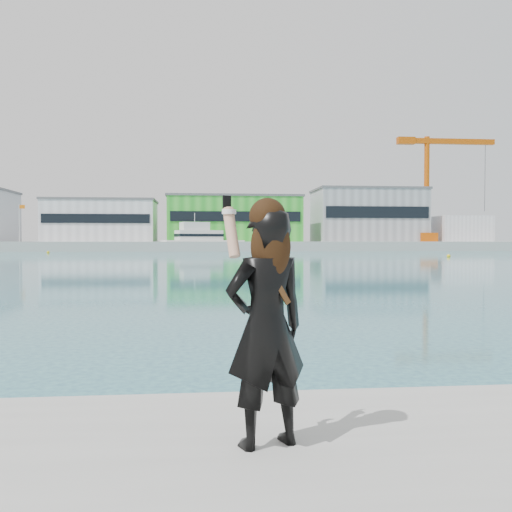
# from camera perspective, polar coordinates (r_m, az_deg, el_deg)

# --- Properties ---
(far_quay) EXTENTS (320.00, 40.00, 2.00)m
(far_quay) POSITION_cam_1_polar(r_m,az_deg,el_deg) (134.39, -5.71, 1.03)
(far_quay) COLOR #9E9E99
(far_quay) RESTS_ON ground
(warehouse_white) EXTENTS (24.48, 15.35, 9.50)m
(warehouse_white) POSITION_cam_1_polar(r_m,az_deg,el_deg) (134.23, -15.17, 3.44)
(warehouse_white) COLOR silver
(warehouse_white) RESTS_ON far_quay
(warehouse_green) EXTENTS (30.60, 16.36, 10.50)m
(warehouse_green) POSITION_cam_1_polar(r_m,az_deg,el_deg) (132.71, -2.25, 3.73)
(warehouse_green) COLOR green
(warehouse_green) RESTS_ON far_quay
(warehouse_grey_right) EXTENTS (25.50, 15.35, 12.50)m
(warehouse_grey_right) POSITION_cam_1_polar(r_m,az_deg,el_deg) (138.45, 11.12, 4.03)
(warehouse_grey_right) COLOR gray
(warehouse_grey_right) RESTS_ON far_quay
(ancillary_shed) EXTENTS (12.00, 10.00, 6.00)m
(ancillary_shed) POSITION_cam_1_polar(r_m,az_deg,el_deg) (144.47, 19.73, 2.57)
(ancillary_shed) COLOR silver
(ancillary_shed) RESTS_ON far_quay
(dock_crane) EXTENTS (23.00, 4.00, 24.00)m
(dock_crane) POSITION_cam_1_polar(r_m,az_deg,el_deg) (137.78, 17.16, 6.83)
(dock_crane) COLOR #D9580C
(dock_crane) RESTS_ON far_quay
(flagpole_left) EXTENTS (1.28, 0.16, 8.00)m
(flagpole_left) POSITION_cam_1_polar(r_m,az_deg,el_deg) (131.01, -22.56, 3.32)
(flagpole_left) COLOR silver
(flagpole_left) RESTS_ON far_quay
(flagpole_right) EXTENTS (1.28, 0.16, 8.00)m
(flagpole_right) POSITION_cam_1_polar(r_m,az_deg,el_deg) (127.41, 4.29, 3.49)
(flagpole_right) COLOR silver
(flagpole_right) RESTS_ON far_quay
(motor_yacht) EXTENTS (17.85, 10.10, 8.04)m
(motor_yacht) POSITION_cam_1_polar(r_m,az_deg,el_deg) (121.82, -5.52, 1.57)
(motor_yacht) COLOR white
(motor_yacht) RESTS_ON ground
(buoy_near) EXTENTS (0.50, 0.50, 0.50)m
(buoy_near) POSITION_cam_1_polar(r_m,az_deg,el_deg) (80.57, 18.70, -0.11)
(buoy_near) COLOR yellow
(buoy_near) RESTS_ON ground
(buoy_far) EXTENTS (0.50, 0.50, 0.50)m
(buoy_far) POSITION_cam_1_polar(r_m,az_deg,el_deg) (107.62, -20.07, 0.28)
(buoy_far) COLOR yellow
(buoy_far) RESTS_ON ground
(woman) EXTENTS (0.71, 0.58, 1.76)m
(woman) POSITION_cam_1_polar(r_m,az_deg,el_deg) (3.99, 1.02, -6.39)
(woman) COLOR black
(woman) RESTS_ON near_quay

